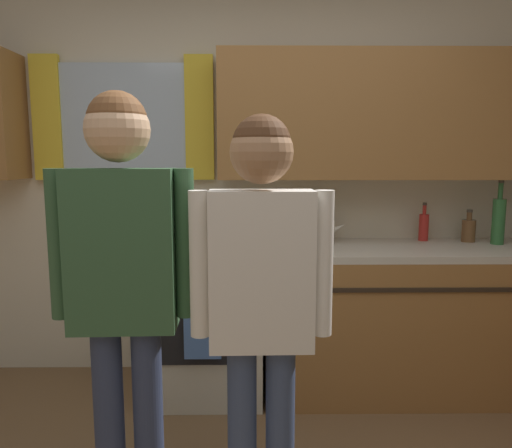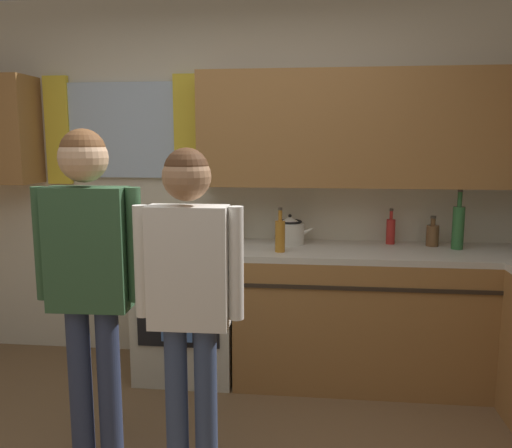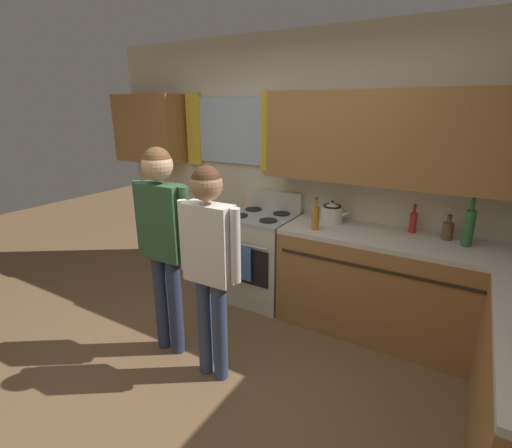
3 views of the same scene
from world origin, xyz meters
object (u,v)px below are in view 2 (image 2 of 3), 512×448
Objects in this scene: adult_in_plaid at (189,280)px; stovetop_kettle at (290,230)px; bottle_oil_amber at (280,235)px; bottle_wine_green at (458,226)px; bottle_squat_brown at (432,235)px; adult_left at (89,262)px; bottle_sauce_red at (391,231)px; stove_oven at (190,306)px.

stovetop_kettle is at bearing 73.89° from adult_in_plaid.
bottle_oil_amber reaches higher than stovetop_kettle.
bottle_wine_green is at bearing 10.79° from bottle_oil_amber.
stovetop_kettle is (0.05, 0.28, -0.01)m from bottle_oil_amber.
bottle_squat_brown is 2.25m from adult_left.
bottle_wine_green reaches higher than bottle_oil_amber.
bottle_squat_brown is 0.52× the size of bottle_wine_green.
bottle_sauce_red is at bearing 52.76° from adult_in_plaid.
bottle_wine_green is at bearing -31.60° from bottle_squat_brown.
bottle_squat_brown is at bearing 5.50° from stove_oven.
bottle_sauce_red is (-0.27, 0.05, 0.02)m from bottle_squat_brown.
bottle_squat_brown is 0.75× the size of stovetop_kettle.
adult_left is (-0.19, -1.14, 0.58)m from stove_oven.
adult_in_plaid is (-0.34, -1.07, -0.02)m from bottle_oil_amber.
bottle_squat_brown is 1.92m from adult_in_plaid.
adult_left is 1.05× the size of adult_in_plaid.
bottle_squat_brown is 0.18m from bottle_wine_green.
adult_in_plaid is at bearing -106.11° from stovetop_kettle.
stove_oven is at bearing -169.38° from stovetop_kettle.
stove_oven is 0.87m from stovetop_kettle.
bottle_sauce_red is at bearing 6.25° from stovetop_kettle.
bottle_squat_brown is (1.65, 0.16, 0.51)m from stove_oven.
bottle_squat_brown is at bearing 45.50° from adult_in_plaid.
stovetop_kettle is (-0.96, -0.03, 0.02)m from bottle_squat_brown.
bottle_wine_green is 1.10m from stovetop_kettle.
bottle_oil_amber reaches higher than bottle_squat_brown.
adult_left reaches higher than bottle_sauce_red.
stovetop_kettle is 0.17× the size of adult_left.
stovetop_kettle is 1.40m from adult_in_plaid.
bottle_oil_amber is at bearing 72.48° from adult_in_plaid.
adult_left is 0.50m from adult_in_plaid.
adult_in_plaid reaches higher than bottle_oil_amber.
adult_left is (-0.88, -1.27, 0.05)m from stovetop_kettle.
bottle_sauce_red is 0.90× the size of stovetop_kettle.
bottle_wine_green reaches higher than stove_oven.
stove_oven is 5.37× the size of bottle_squat_brown.
bottle_oil_amber is 0.28m from stovetop_kettle.
bottle_oil_amber is (0.63, -0.15, 0.54)m from stove_oven.
bottle_wine_green is at bearing 2.30° from stove_oven.
stovetop_kettle is (-0.69, -0.08, 0.00)m from bottle_sauce_red.
bottle_oil_amber is 1.30m from adult_left.
bottle_squat_brown reaches higher than stove_oven.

